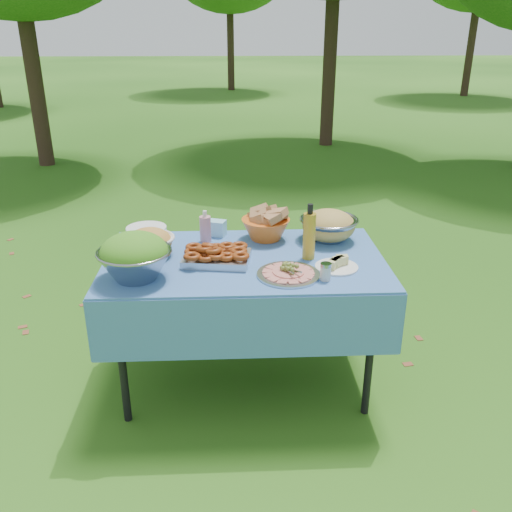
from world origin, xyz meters
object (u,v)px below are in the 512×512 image
Objects in this scene: salad_bowl at (135,256)px; pasta_bowl_steel at (329,225)px; picnic_table at (245,322)px; bread_bowl at (266,224)px; charcuterie_platter at (288,269)px; oil_bottle at (309,232)px; plate_stack at (147,233)px.

salad_bowl reaches higher than pasta_bowl_steel.
pasta_bowl_steel is (1.01, 0.48, -0.03)m from salad_bowl.
pasta_bowl_steel is at bearing 27.95° from picnic_table.
charcuterie_platter is (0.08, -0.50, -0.06)m from bread_bowl.
oil_bottle is (0.21, -0.29, 0.06)m from bread_bowl.
plate_stack is 0.95m from oil_bottle.
salad_bowl is 1.54× the size of plate_stack.
salad_bowl is 0.74m from charcuterie_platter.
picnic_table is 4.48× the size of pasta_bowl_steel.
salad_bowl is 1.12m from pasta_bowl_steel.
picnic_table is at bearing -114.41° from bread_bowl.
pasta_bowl_steel reaches higher than picnic_table.
bread_bowl is (0.66, 0.50, -0.02)m from salad_bowl.
oil_bottle reaches higher than charcuterie_platter.
bread_bowl is (0.68, -0.02, 0.05)m from plate_stack.
charcuterie_platter is at bearing -81.08° from bread_bowl.
oil_bottle is (0.13, 0.21, 0.11)m from charcuterie_platter.
plate_stack is 0.83× the size of bread_bowl.
oil_bottle is (0.86, 0.21, 0.03)m from salad_bowl.
salad_bowl reaches higher than charcuterie_platter.
charcuterie_platter is 1.05× the size of oil_bottle.
picnic_table is at bearing -152.05° from pasta_bowl_steel.
pasta_bowl_steel reaches higher than charcuterie_platter.
picnic_table is 0.51m from charcuterie_platter.
salad_bowl is at bearing -166.34° from oil_bottle.
charcuterie_platter is (0.21, -0.22, 0.42)m from picnic_table.
pasta_bowl_steel is at bearing -4.04° from bread_bowl.
salad_bowl reaches higher than picnic_table.
oil_bottle is at bearing -54.87° from bread_bowl.
charcuterie_platter is at bearing -0.10° from salad_bowl.
picnic_table is 4.93× the size of oil_bottle.
salad_bowl is 0.89m from oil_bottle.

